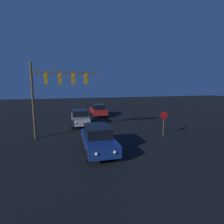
% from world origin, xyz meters
% --- Properties ---
extents(car_near, '(2.00, 4.72, 1.66)m').
position_xyz_m(car_near, '(-1.58, 10.19, 0.87)').
color(car_near, navy).
rests_on(car_near, ground_plane).
extents(car_mid, '(2.09, 4.75, 1.66)m').
position_xyz_m(car_mid, '(-1.86, 18.33, 0.87)').
color(car_mid, '#99999E').
rests_on(car_mid, ground_plane).
extents(car_far, '(1.93, 4.70, 1.66)m').
position_xyz_m(car_far, '(1.30, 23.50, 0.87)').
color(car_far, '#B21E1E').
rests_on(car_far, ground_plane).
extents(traffic_signal_mast, '(5.40, 0.30, 6.10)m').
position_xyz_m(traffic_signal_mast, '(-4.21, 14.31, 4.29)').
color(traffic_signal_mast, brown).
rests_on(traffic_signal_mast, ground_plane).
extents(stop_sign, '(0.64, 0.07, 2.19)m').
position_xyz_m(stop_sign, '(4.34, 11.68, 1.51)').
color(stop_sign, brown).
rests_on(stop_sign, ground_plane).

